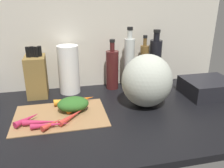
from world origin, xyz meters
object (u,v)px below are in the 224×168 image
at_px(bottle_2, 144,65).
at_px(dish_rack, 208,87).
at_px(carrot_2, 73,116).
at_px(bottle_1, 129,63).
at_px(carrot_4, 83,99).
at_px(carrot_7, 51,125).
at_px(bottle_3, 155,62).
at_px(cutting_board, 61,115).
at_px(carrot_3, 69,101).
at_px(paper_towel_roll, 69,70).
at_px(winter_squash, 147,81).
at_px(knife_block, 36,76).
at_px(carrot_5, 52,124).
at_px(carrot_0, 42,122).
at_px(carrot_6, 27,119).
at_px(bottle_0, 112,69).
at_px(carrot_1, 79,105).

distance_m(bottle_2, dish_rack, 0.38).
relative_size(carrot_2, bottle_1, 0.46).
distance_m(carrot_4, carrot_7, 0.27).
distance_m(bottle_3, dish_rack, 0.34).
xyz_separation_m(cutting_board, carrot_7, (-0.04, -0.11, 0.02)).
bearing_deg(carrot_2, carrot_3, 93.21).
xyz_separation_m(paper_towel_roll, dish_rack, (0.75, -0.21, -0.09)).
xyz_separation_m(cutting_board, winter_squash, (0.43, 0.02, 0.13)).
bearing_deg(bottle_3, bottle_1, -174.31).
bearing_deg(knife_block, carrot_5, -78.14).
distance_m(carrot_2, carrot_3, 0.16).
bearing_deg(cutting_board, bottle_3, 26.48).
bearing_deg(dish_rack, knife_block, 167.53).
relative_size(cutting_board, bottle_2, 1.35).
height_order(carrot_2, carrot_5, same).
distance_m(carrot_2, knife_block, 0.38).
distance_m(cutting_board, winter_squash, 0.45).
bearing_deg(carrot_5, dish_rack, 11.36).
bearing_deg(carrot_7, carrot_2, 31.28).
height_order(carrot_7, knife_block, knife_block).
bearing_deg(carrot_0, carrot_6, 148.72).
distance_m(carrot_3, bottle_3, 0.58).
height_order(cutting_board, knife_block, knife_block).
relative_size(carrot_4, bottle_0, 0.42).
bearing_deg(cutting_board, winter_squash, 3.28).
bearing_deg(carrot_7, carrot_3, 68.34).
relative_size(cutting_board, bottle_3, 1.23).
height_order(carrot_7, dish_rack, dish_rack).
relative_size(carrot_3, dish_rack, 0.57).
distance_m(carrot_0, carrot_6, 0.08).
xyz_separation_m(carrot_2, carrot_5, (-0.09, -0.05, -0.00)).
xyz_separation_m(carrot_7, dish_rack, (0.85, 0.18, 0.03)).
relative_size(carrot_1, bottle_0, 0.56).
height_order(bottle_1, bottle_2, bottle_1).
xyz_separation_m(carrot_5, carrot_6, (-0.10, 0.06, 0.00)).
height_order(carrot_4, carrot_6, carrot_4).
bearing_deg(bottle_1, carrot_5, -140.29).
bearing_deg(bottle_1, carrot_1, -146.31).
xyz_separation_m(cutting_board, bottle_2, (0.51, 0.29, 0.13)).
height_order(carrot_5, dish_rack, dish_rack).
bearing_deg(carrot_4, bottle_3, 20.93).
bearing_deg(paper_towel_roll, carrot_6, -122.07).
height_order(bottle_1, bottle_3, bottle_1).
xyz_separation_m(carrot_6, winter_squash, (0.57, 0.06, 0.11)).
relative_size(carrot_0, carrot_6, 1.29).
bearing_deg(bottle_0, carrot_2, -127.43).
bearing_deg(carrot_3, paper_towel_roll, 84.68).
height_order(carrot_7, bottle_3, bottle_3).
relative_size(knife_block, bottle_0, 0.94).
xyz_separation_m(cutting_board, carrot_2, (0.05, -0.05, 0.02)).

